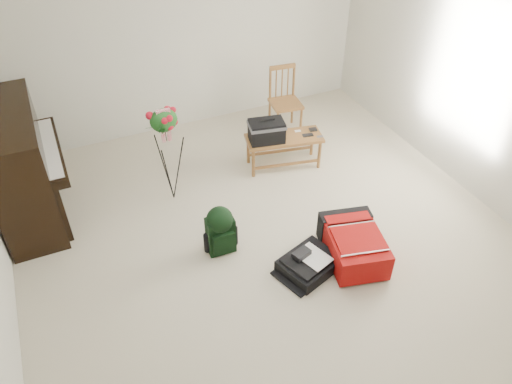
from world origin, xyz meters
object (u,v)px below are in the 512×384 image
bench (273,134)px  red_suitcase (351,241)px  green_backpack (220,228)px  dining_chair (285,101)px  flower_stand (168,156)px  black_duffel (309,263)px  piano (22,169)px

bench → red_suitcase: bearing=-75.9°
red_suitcase → green_backpack: bearing=167.1°
dining_chair → flower_stand: 2.02m
red_suitcase → black_duffel: size_ratio=1.33×
dining_chair → green_backpack: bearing=-125.0°
dining_chair → black_duffel: dining_chair is taller
bench → red_suitcase: bench is taller
bench → flower_stand: (-1.29, -0.04, 0.08)m
piano → bench: size_ratio=1.53×
dining_chair → green_backpack: (-1.64, -1.84, -0.14)m
red_suitcase → piano: bearing=158.5°
black_duffel → green_backpack: size_ratio=1.19×
bench → dining_chair: dining_chair is taller
black_duffel → flower_stand: (-0.89, 1.62, 0.50)m
bench → green_backpack: size_ratio=1.79×
black_duffel → green_backpack: green_backpack is taller
flower_stand → dining_chair: bearing=26.2°
dining_chair → red_suitcase: size_ratio=1.03×
flower_stand → piano: bearing=167.7°
bench → flower_stand: flower_stand is taller
piano → red_suitcase: 3.49m
piano → bench: (2.77, -0.35, -0.10)m
piano → bench: bearing=-7.2°
bench → dining_chair: size_ratio=1.09×
red_suitcase → flower_stand: size_ratio=0.73×
black_duffel → flower_stand: bearing=100.2°
black_duffel → green_backpack: 0.94m
piano → black_duffel: piano is taller
black_duffel → bench: bearing=57.8°
red_suitcase → flower_stand: 2.15m
dining_chair → red_suitcase: bearing=-94.3°
piano → bench: piano is taller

